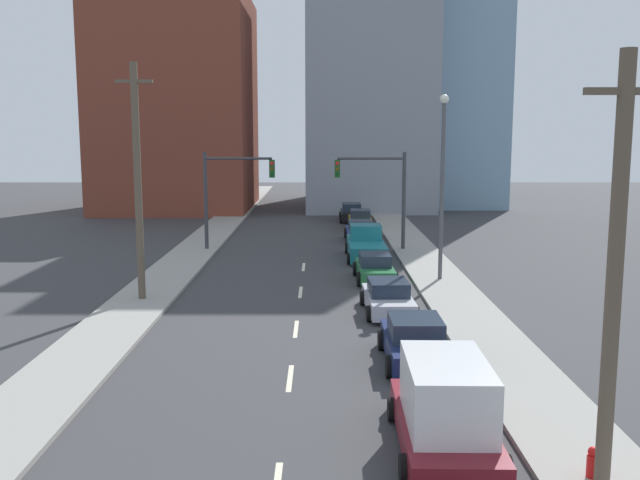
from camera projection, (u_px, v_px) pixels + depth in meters
name	position (u px, v px, depth m)	size (l,w,h in m)	color
sidewalk_left	(216.00, 233.00, 52.48)	(2.81, 90.47, 0.15)	gray
sidewalk_right	(405.00, 233.00, 52.43)	(2.81, 90.47, 0.15)	gray
lane_stripe_at_14m	(293.00, 378.00, 21.73)	(0.16, 2.40, 0.01)	beige
lane_stripe_at_20m	(299.00, 329.00, 27.15)	(0.16, 2.40, 0.01)	beige
lane_stripe_at_26m	(303.00, 292.00, 33.39)	(0.16, 2.40, 0.01)	beige
lane_stripe_at_32m	(306.00, 267.00, 39.65)	(0.16, 2.40, 0.01)	beige
building_brick_left	(181.00, 104.00, 68.66)	(14.00, 16.00, 20.21)	brown
building_office_center	(369.00, 59.00, 71.85)	(12.00, 20.00, 29.48)	gray
building_glass_right	(433.00, 26.00, 75.21)	(13.00, 20.00, 37.13)	#7A9EB7
traffic_signal_left	(228.00, 187.00, 44.47)	(4.47, 0.35, 6.21)	#38383D
traffic_signal_right	(386.00, 187.00, 44.43)	(4.47, 0.35, 6.21)	#38383D
utility_pole_right_near	(618.00, 276.00, 14.00)	(1.60, 0.32, 9.00)	brown
utility_pole_left_mid	(141.00, 182.00, 30.77)	(1.60, 0.32, 10.36)	brown
street_lamp	(445.00, 176.00, 34.96)	(0.44, 0.44, 9.24)	#4C4C51
fire_hydrant	(596.00, 466.00, 15.11)	(0.26, 0.26, 0.84)	red
box_truck_maroon	(448.00, 409.00, 16.57)	(2.45, 5.30, 2.25)	maroon
sedan_navy	(418.00, 342.00, 23.05)	(2.17, 4.56, 1.51)	#141E47
sedan_silver	(391.00, 298.00, 29.48)	(2.18, 4.45, 1.38)	#B2B2BC
sedan_green	(377.00, 268.00, 35.92)	(2.07, 4.43, 1.38)	#1E6033
pickup_truck_teal	(369.00, 245.00, 42.32)	(2.39, 5.86, 1.92)	#196B75
sedan_blue	(363.00, 232.00, 49.03)	(2.10, 4.25, 1.42)	navy
sedan_yellow	(363.00, 220.00, 54.83)	(2.07, 4.54, 1.53)	gold
sedan_black	(354.00, 213.00, 60.03)	(2.06, 4.58, 1.53)	black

